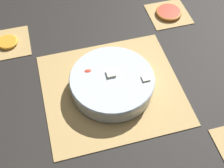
# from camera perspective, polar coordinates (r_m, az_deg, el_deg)

# --- Properties ---
(ground_plane) EXTENTS (6.00, 6.00, 0.00)m
(ground_plane) POSITION_cam_1_polar(r_m,az_deg,el_deg) (1.03, 0.00, -0.98)
(ground_plane) COLOR black
(bamboo_mat_center) EXTENTS (0.45, 0.41, 0.01)m
(bamboo_mat_center) POSITION_cam_1_polar(r_m,az_deg,el_deg) (1.02, 0.00, -0.88)
(bamboo_mat_center) COLOR tan
(bamboo_mat_center) RESTS_ON ground_plane
(coaster_mat_near_left) EXTENTS (0.16, 0.16, 0.01)m
(coaster_mat_near_left) POSITION_cam_1_polar(r_m,az_deg,el_deg) (1.30, 10.29, 12.51)
(coaster_mat_near_left) COLOR tan
(coaster_mat_near_left) RESTS_ON ground_plane
(coaster_mat_near_right) EXTENTS (0.16, 0.16, 0.01)m
(coaster_mat_near_right) POSITION_cam_1_polar(r_m,az_deg,el_deg) (1.22, -18.48, 7.06)
(coaster_mat_near_right) COLOR tan
(coaster_mat_near_right) RESTS_ON ground_plane
(fruit_salad_bowl) EXTENTS (0.27, 0.27, 0.07)m
(fruit_salad_bowl) POSITION_cam_1_polar(r_m,az_deg,el_deg) (1.00, 0.01, 0.36)
(fruit_salad_bowl) COLOR silver
(fruit_salad_bowl) RESTS_ON bamboo_mat_center
(orange_slice_whole) EXTENTS (0.08, 0.08, 0.01)m
(orange_slice_whole) POSITION_cam_1_polar(r_m,az_deg,el_deg) (1.22, -18.58, 7.32)
(orange_slice_whole) COLOR orange
(orange_slice_whole) RESTS_ON coaster_mat_near_right
(grapefruit_slice) EXTENTS (0.10, 0.10, 0.01)m
(grapefruit_slice) POSITION_cam_1_polar(r_m,az_deg,el_deg) (1.30, 10.35, 12.82)
(grapefruit_slice) COLOR red
(grapefruit_slice) RESTS_ON coaster_mat_near_left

